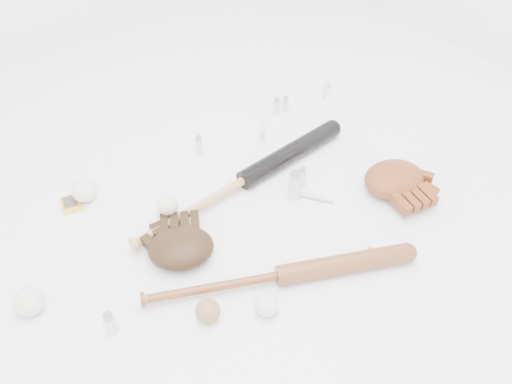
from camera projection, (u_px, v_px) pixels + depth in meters
bat_dark at (245, 180)px, 1.71m from camera, size 0.94×0.14×0.07m
bat_wood at (280, 275)px, 1.42m from camera, size 0.78×0.40×0.06m
glove_dark at (181, 248)px, 1.48m from camera, size 0.32×0.32×0.08m
glove_tan at (394, 179)px, 1.69m from camera, size 0.30×0.30×0.09m
trading_card at (71, 204)px, 1.67m from camera, size 0.08×0.10×0.00m
pedestal at (170, 216)px, 1.60m from camera, size 0.08×0.08×0.04m
baseball_on_pedestal at (167, 204)px, 1.56m from camera, size 0.07×0.07×0.07m
baseball_left at (29, 301)px, 1.34m from camera, size 0.08×0.08×0.08m
baseball_upper at (84, 190)px, 1.66m from camera, size 0.08×0.08×0.08m
baseball_mid at (267, 305)px, 1.35m from camera, size 0.07×0.07×0.07m
baseball_aged at (208, 311)px, 1.33m from camera, size 0.07×0.07×0.07m
syringe_1 at (314, 197)px, 1.68m from camera, size 0.12×0.14×0.02m
syringe_2 at (262, 132)px, 1.94m from camera, size 0.11×0.12×0.02m
syringe_3 at (388, 252)px, 1.51m from camera, size 0.11×0.13×0.02m
syringe_4 at (326, 90)px, 2.16m from camera, size 0.14×0.11×0.02m
vial_0 at (286, 103)px, 2.04m from camera, size 0.02×0.02×0.06m
vial_1 at (277, 106)px, 2.02m from camera, size 0.03×0.03×0.07m
vial_2 at (302, 176)px, 1.72m from camera, size 0.03×0.03×0.07m
vial_3 at (295, 184)px, 1.66m from camera, size 0.04×0.04×0.10m
vial_4 at (110, 323)px, 1.30m from camera, size 0.03×0.03×0.08m
vial_5 at (199, 145)px, 1.84m from camera, size 0.03×0.03×0.08m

